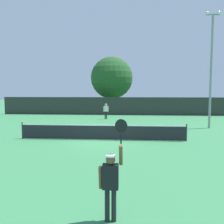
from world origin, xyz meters
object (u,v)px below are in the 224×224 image
Objects in this scene: large_tree at (112,78)px; parked_car_near at (136,105)px; player_serving at (111,177)px; parked_car_mid at (185,106)px; player_receiving at (106,110)px; tennis_ball at (86,131)px; light_pole at (211,64)px.

large_tree is 1.83× the size of parked_car_near.
parked_car_mid is at bearing 74.88° from player_serving.
large_tree is at bearing -89.35° from player_receiving.
large_tree is (0.61, 17.22, 4.89)m from tennis_ball.
tennis_ball is 0.01× the size of light_pole.
large_tree is at bearing 87.96° from tennis_ball.
player_serving is at bearing -85.43° from large_tree.
tennis_ball is 0.02× the size of parked_car_near.
player_receiving is (-2.29, 20.76, -0.05)m from player_serving.
light_pole is 1.19× the size of large_tree.
player_serving is 0.31× the size of large_tree.
player_receiving is at bearing 84.84° from tennis_ball.
player_serving is 0.59× the size of parked_car_mid.
parked_car_near is at bearing 108.65° from light_pole.
large_tree reaches higher than player_serving.
player_receiving is 8.06m from tennis_ball.
parked_car_mid is (8.31, 30.76, -0.30)m from player_serving.
light_pole is at bearing 65.29° from player_serving.
player_serving is at bearing -114.71° from light_pole.
parked_car_mid is (10.60, 10.00, -0.25)m from player_receiving.
tennis_ball is at bearing -122.08° from parked_car_mid.
parked_car_near is at bearing -106.47° from player_receiving.
large_tree is 5.93m from parked_car_near.
light_pole is 2.25× the size of parked_car_mid.
large_tree is (-9.35, 14.90, -0.39)m from light_pole.
light_pole is (9.97, 2.32, 5.28)m from tennis_ball.
tennis_ball is 20.01m from parked_car_near.
parked_car_mid is (1.36, 15.65, -4.53)m from light_pole.
parked_car_near is (1.13, 32.36, -0.30)m from player_serving.
light_pole reaches higher than parked_car_mid.
player_serving is 36.34× the size of tennis_ball.
parked_car_near reaches higher than tennis_ball.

